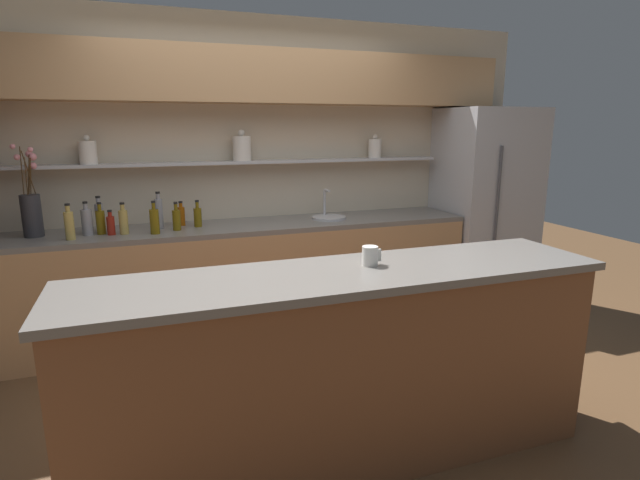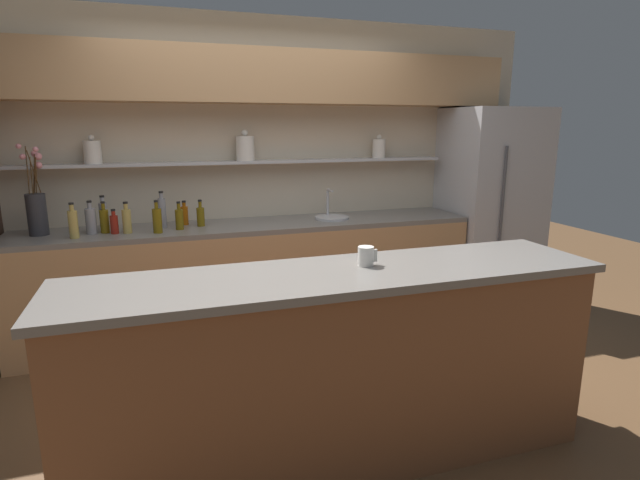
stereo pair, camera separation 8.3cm
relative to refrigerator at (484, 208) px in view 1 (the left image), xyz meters
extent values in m
plane|color=brown|center=(-2.19, -1.20, -0.93)|extent=(12.00, 12.00, 0.00)
cube|color=beige|center=(-2.19, 0.40, 0.37)|extent=(5.20, 0.10, 2.60)
cube|color=#B7B7BC|center=(-2.27, 0.26, 0.47)|extent=(3.59, 0.18, 0.02)
cylinder|color=silver|center=(-3.45, 0.25, 0.57)|extent=(0.13, 0.13, 0.17)
sphere|color=silver|center=(-3.45, 0.25, 0.68)|extent=(0.04, 0.04, 0.04)
cylinder|color=silver|center=(-2.28, 0.25, 0.59)|extent=(0.15, 0.15, 0.20)
sphere|color=silver|center=(-2.28, 0.25, 0.72)|extent=(0.05, 0.05, 0.05)
cylinder|color=silver|center=(-1.05, 0.25, 0.57)|extent=(0.12, 0.12, 0.17)
sphere|color=silver|center=(-1.05, 0.25, 0.68)|extent=(0.04, 0.04, 0.04)
cube|color=tan|center=(-2.19, 0.18, 1.16)|extent=(4.42, 0.34, 0.42)
cube|color=tan|center=(-2.27, 0.04, -0.49)|extent=(3.69, 0.62, 0.88)
cube|color=slate|center=(-2.27, 0.04, -0.03)|extent=(3.69, 0.62, 0.04)
cube|color=brown|center=(-2.19, -1.80, -0.44)|extent=(2.58, 0.55, 0.98)
cube|color=slate|center=(-2.19, -1.80, 0.07)|extent=(2.64, 0.61, 0.04)
cube|color=#B7B7BC|center=(0.00, 0.00, 0.00)|extent=(0.82, 0.70, 1.87)
cylinder|color=#4C4C51|center=(-0.15, -0.37, 0.09)|extent=(0.02, 0.02, 1.03)
cylinder|color=#2D2D33|center=(-3.84, 0.10, 0.14)|extent=(0.13, 0.13, 0.30)
cylinder|color=#4C3319|center=(-3.85, 0.10, 0.42)|extent=(0.01, 0.05, 0.26)
sphere|color=pink|center=(-3.89, 0.09, 0.56)|extent=(0.04, 0.04, 0.04)
cylinder|color=#4C3319|center=(-3.83, 0.13, 0.39)|extent=(0.03, 0.02, 0.20)
sphere|color=pink|center=(-3.81, 0.16, 0.49)|extent=(0.05, 0.05, 0.05)
cylinder|color=#4C3319|center=(-3.83, 0.11, 0.42)|extent=(0.05, 0.04, 0.26)
sphere|color=pink|center=(-3.80, 0.14, 0.56)|extent=(0.06, 0.06, 0.06)
cylinder|color=#4C3319|center=(-3.87, 0.10, 0.46)|extent=(0.01, 0.03, 0.34)
sphere|color=pink|center=(-3.91, 0.11, 0.63)|extent=(0.04, 0.04, 0.04)
cylinder|color=#4C3319|center=(-3.83, 0.08, 0.45)|extent=(0.05, 0.07, 0.31)
sphere|color=pink|center=(-3.80, 0.06, 0.61)|extent=(0.04, 0.04, 0.04)
cylinder|color=#4C3319|center=(-3.84, 0.13, 0.43)|extent=(0.05, 0.02, 0.28)
sphere|color=pink|center=(-3.83, 0.17, 0.58)|extent=(0.05, 0.05, 0.05)
cylinder|color=#B7B7BC|center=(-1.58, 0.04, 0.00)|extent=(0.29, 0.29, 0.02)
cylinder|color=#B7B7BC|center=(-1.58, 0.15, 0.12)|extent=(0.02, 0.02, 0.22)
cylinder|color=#B7B7BC|center=(-1.58, 0.09, 0.23)|extent=(0.02, 0.12, 0.02)
cylinder|color=#9E4C0A|center=(-2.80, 0.17, 0.06)|extent=(0.06, 0.06, 0.15)
cylinder|color=#9E4C0A|center=(-2.80, 0.17, 0.15)|extent=(0.03, 0.03, 0.04)
cylinder|color=black|center=(-2.80, 0.17, 0.18)|extent=(0.03, 0.03, 0.01)
cylinder|color=gray|center=(-3.40, 0.10, 0.09)|extent=(0.06, 0.06, 0.21)
cylinder|color=gray|center=(-3.40, 0.10, 0.22)|extent=(0.03, 0.03, 0.04)
cylinder|color=black|center=(-3.40, 0.10, 0.25)|extent=(0.03, 0.03, 0.01)
cylinder|color=gray|center=(-2.97, 0.10, 0.10)|extent=(0.06, 0.06, 0.23)
cylinder|color=gray|center=(-2.97, 0.10, 0.24)|extent=(0.03, 0.03, 0.04)
cylinder|color=black|center=(-2.97, 0.10, 0.27)|extent=(0.03, 0.03, 0.01)
cylinder|color=maroon|center=(-3.32, -0.03, 0.06)|extent=(0.06, 0.06, 0.14)
cylinder|color=maroon|center=(-3.32, -0.03, 0.14)|extent=(0.03, 0.03, 0.04)
cylinder|color=black|center=(-3.32, -0.03, 0.17)|extent=(0.03, 0.03, 0.01)
cylinder|color=tan|center=(-3.23, -0.03, 0.08)|extent=(0.06, 0.06, 0.18)
cylinder|color=tan|center=(-3.23, -0.03, 0.19)|extent=(0.03, 0.03, 0.04)
cylinder|color=black|center=(-3.23, -0.03, 0.22)|extent=(0.03, 0.03, 0.01)
cylinder|color=brown|center=(-3.01, -0.10, 0.08)|extent=(0.07, 0.07, 0.18)
cylinder|color=brown|center=(-3.01, -0.10, 0.20)|extent=(0.03, 0.03, 0.05)
cylinder|color=black|center=(-3.01, -0.10, 0.23)|extent=(0.03, 0.03, 0.01)
cylinder|color=tan|center=(-3.58, -0.11, 0.09)|extent=(0.06, 0.06, 0.20)
cylinder|color=tan|center=(-3.58, -0.11, 0.21)|extent=(0.03, 0.03, 0.04)
cylinder|color=black|center=(-3.58, -0.11, 0.24)|extent=(0.03, 0.03, 0.01)
cylinder|color=gray|center=(-3.48, 0.02, 0.08)|extent=(0.08, 0.08, 0.19)
cylinder|color=gray|center=(-3.48, 0.02, 0.20)|extent=(0.03, 0.03, 0.04)
cylinder|color=black|center=(-3.48, 0.02, 0.23)|extent=(0.03, 0.03, 0.01)
cylinder|color=brown|center=(-3.39, 0.03, 0.07)|extent=(0.06, 0.06, 0.17)
cylinder|color=brown|center=(-3.39, 0.03, 0.19)|extent=(0.03, 0.03, 0.05)
cylinder|color=black|center=(-3.39, 0.03, 0.22)|extent=(0.03, 0.03, 0.01)
cylinder|color=brown|center=(-2.68, 0.07, 0.06)|extent=(0.06, 0.06, 0.15)
cylinder|color=brown|center=(-2.68, 0.07, 0.16)|extent=(0.03, 0.03, 0.05)
cylinder|color=black|center=(-2.68, 0.07, 0.19)|extent=(0.03, 0.03, 0.01)
cylinder|color=brown|center=(-2.85, -0.02, 0.06)|extent=(0.06, 0.06, 0.15)
cylinder|color=brown|center=(-2.85, -0.02, 0.17)|extent=(0.03, 0.03, 0.05)
cylinder|color=black|center=(-2.85, -0.02, 0.20)|extent=(0.03, 0.03, 0.01)
cylinder|color=silver|center=(-2.03, -1.74, 0.14)|extent=(0.08, 0.08, 0.10)
cube|color=silver|center=(-1.98, -1.74, 0.14)|extent=(0.02, 0.01, 0.06)
camera|label=1|loc=(-3.08, -3.93, 0.77)|focal=28.00mm
camera|label=2|loc=(-3.00, -3.96, 0.77)|focal=28.00mm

